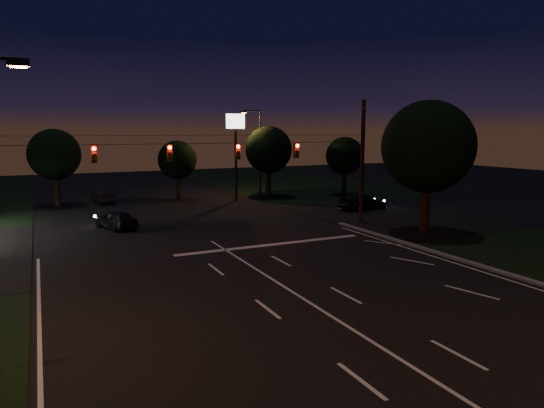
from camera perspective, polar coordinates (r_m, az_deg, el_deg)
ground at (r=18.20m, az=7.51°, el=-13.28°), size 140.00×140.00×0.00m
cross_street_right at (r=42.57m, az=18.31°, el=-1.00°), size 20.00×16.00×0.02m
center_line at (r=14.08m, az=21.95°, el=-20.70°), size 0.14×40.00×0.01m
stop_bar at (r=29.19m, az=0.03°, el=-4.79°), size 12.00×0.50×0.01m
utility_pole_right at (r=36.70m, az=10.37°, el=-2.18°), size 0.30×0.30×9.00m
signal_span at (r=30.54m, az=-7.93°, el=6.14°), size 24.00×0.40×1.56m
pole_sign_right at (r=47.37m, az=-4.30°, el=7.92°), size 1.80×0.30×8.40m
street_light_right_far at (r=50.49m, az=-1.69°, el=6.84°), size 2.20×0.35×9.00m
tree_right_near at (r=33.36m, az=17.70°, el=6.32°), size 6.00×6.00×8.76m
tree_far_b at (r=48.27m, az=-24.20°, el=5.27°), size 4.60×4.60×6.98m
tree_far_c at (r=48.86m, az=-11.09°, el=5.06°), size 3.80×3.80×5.86m
tree_far_d at (r=50.05m, az=-0.45°, el=6.35°), size 4.80×4.80×7.30m
tree_far_e at (r=52.30m, az=8.49°, el=5.58°), size 4.00×4.00×6.18m
car_oncoming_a at (r=35.53m, az=-17.88°, el=-1.73°), size 2.77×4.17×1.32m
car_oncoming_b at (r=48.78m, az=-19.24°, el=0.96°), size 1.88×4.41×1.41m
car_cross at (r=42.73m, az=10.55°, el=0.23°), size 4.77×2.30×1.34m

